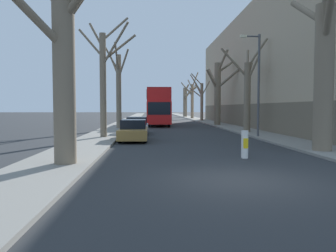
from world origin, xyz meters
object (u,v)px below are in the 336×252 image
object	(u,v)px
street_tree_left_2	(118,87)
street_tree_right_0	(323,68)
street_tree_right_3	(201,99)
lamp_post	(257,80)
street_tree_right_2	(218,90)
street_tree_right_1	(247,90)
street_tree_right_5	(186,100)
parked_car_0	(134,131)
street_tree_left_0	(64,55)
double_decker_bus	(158,105)
traffic_bollard	(245,144)
parked_car_1	(137,126)
street_tree_right_4	(192,99)
street_tree_left_1	(104,78)

from	to	relation	value
street_tree_left_2	street_tree_right_0	bearing A→B (deg)	-57.97
street_tree_right_3	lamp_post	xyz separation A→B (m)	(-0.59, -28.40, 0.46)
street_tree_right_2	street_tree_right_1	bearing A→B (deg)	-89.50
street_tree_right_1	street_tree_right_5	size ratio (longest dim) A/B	1.06
street_tree_right_1	parked_car_0	xyz separation A→B (m)	(-9.03, -6.02, -2.89)
street_tree_left_2	street_tree_right_2	xyz separation A→B (m)	(10.93, 5.86, 0.04)
street_tree_right_2	street_tree_right_3	world-z (taller)	street_tree_right_2
street_tree_left_0	street_tree_right_2	bearing A→B (deg)	67.51
street_tree_right_3	double_decker_bus	size ratio (longest dim) A/B	0.64
street_tree_left_2	traffic_bollard	world-z (taller)	street_tree_left_2
street_tree_right_5	street_tree_left_0	bearing A→B (deg)	-100.01
street_tree_right_0	parked_car_1	distance (m)	14.87
street_tree_right_4	double_decker_bus	bearing A→B (deg)	-107.44
street_tree_left_1	street_tree_right_3	xyz separation A→B (m)	(10.96, 28.23, -0.57)
street_tree_right_2	double_decker_bus	bearing A→B (deg)	165.47
parked_car_1	double_decker_bus	bearing A→B (deg)	81.65
street_tree_right_4	traffic_bollard	bearing A→B (deg)	-94.78
street_tree_right_3	street_tree_right_5	xyz separation A→B (m)	(0.13, 23.16, 0.24)
street_tree_right_2	street_tree_right_3	distance (m)	12.78
street_tree_left_1	lamp_post	size ratio (longest dim) A/B	1.19
parked_car_1	street_tree_right_4	bearing A→B (deg)	75.91
street_tree_left_0	street_tree_right_0	distance (m)	11.15
street_tree_right_0	street_tree_right_1	size ratio (longest dim) A/B	1.12
street_tree_left_0	street_tree_left_1	size ratio (longest dim) A/B	0.89
street_tree_right_0	street_tree_right_5	size ratio (longest dim) A/B	1.19
street_tree_right_0	street_tree_right_2	xyz separation A→B (m)	(0.08, 23.22, 0.28)
street_tree_left_2	double_decker_bus	bearing A→B (deg)	62.51
parked_car_1	lamp_post	xyz separation A→B (m)	(8.34, -3.91, 3.34)
street_tree_right_3	street_tree_right_5	bearing A→B (deg)	89.68
street_tree_right_0	lamp_post	world-z (taller)	street_tree_right_0
street_tree_left_1	street_tree_right_0	xyz separation A→B (m)	(10.88, -7.76, -0.23)
street_tree_right_3	lamp_post	bearing A→B (deg)	-91.20
street_tree_left_2	lamp_post	size ratio (longest dim) A/B	1.18
street_tree_right_0	parked_car_1	size ratio (longest dim) A/B	2.08
lamp_post	street_tree_left_1	bearing A→B (deg)	179.04
street_tree_left_0	street_tree_right_1	xyz separation A→B (m)	(10.93, 15.06, -0.37)
street_tree_right_3	double_decker_bus	distance (m)	13.03
street_tree_left_2	lamp_post	distance (m)	14.23
street_tree_right_5	street_tree_right_0	bearing A→B (deg)	-90.20
street_tree_right_2	traffic_bollard	bearing A→B (deg)	-99.30
street_tree_right_1	street_tree_right_5	xyz separation A→B (m)	(0.03, 47.02, 0.23)
street_tree_left_1	double_decker_bus	xyz separation A→B (m)	(4.01, 17.26, -1.68)
street_tree_right_3	parked_car_1	bearing A→B (deg)	-110.04
street_tree_left_1	lamp_post	world-z (taller)	street_tree_left_1
street_tree_right_0	parked_car_0	xyz separation A→B (m)	(-8.86, 6.10, -3.21)
street_tree_right_2	double_decker_bus	size ratio (longest dim) A/B	0.73
street_tree_left_0	lamp_post	world-z (taller)	street_tree_left_0
street_tree_left_1	parked_car_0	bearing A→B (deg)	-39.36
street_tree_left_2	street_tree_right_5	world-z (taller)	street_tree_left_2
double_decker_bus	parked_car_0	size ratio (longest dim) A/B	2.80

